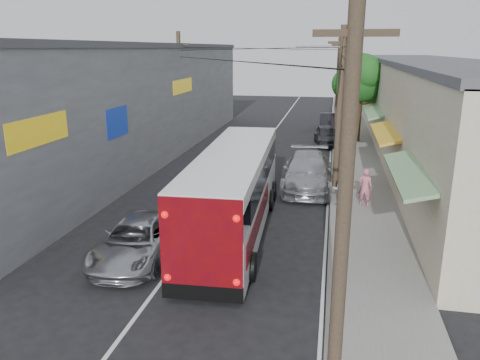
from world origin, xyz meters
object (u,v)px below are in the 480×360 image
Objects in this scene: parked_suv at (308,172)px; pedestrian_near at (365,187)px; jeepney at (137,240)px; parked_car_mid at (327,136)px; coach_bus at (235,190)px; parked_car_far at (329,122)px; pedestrian_far at (340,189)px.

pedestrian_near reaches higher than parked_suv.
jeepney is 1.14× the size of parked_car_mid.
pedestrian_near is (1.89, -14.04, 0.26)m from parked_car_mid.
parked_suv is 3.47× the size of pedestrian_near.
pedestrian_near is at bearing 37.09° from jeepney.
coach_bus is 2.65× the size of parked_car_far.
pedestrian_far is (6.80, 6.84, 0.17)m from jeepney.
parked_suv reaches higher than parked_car_far.
jeepney is at bearing -105.25° from parked_car_far.
jeepney is at bearing -119.93° from parked_suv.
parked_car_far is (6.00, 27.86, 0.03)m from jeepney.
pedestrian_far is (4.05, 3.72, -0.82)m from coach_bus.
parked_car_far is 2.47× the size of pedestrian_near.
parked_car_mid is at bearing -67.72° from pedestrian_near.
parked_suv is 1.41× the size of parked_car_mid.
parked_car_far is 2.92× the size of pedestrian_far.
coach_bus is 4.27m from jeepney.
pedestrian_near is (7.89, 6.89, 0.31)m from jeepney.
parked_car_far is at bearing -70.25° from pedestrian_near.
pedestrian_near reaches higher than parked_car_far.
coach_bus reaches higher than parked_car_far.
parked_car_far is 21.06m from pedestrian_near.
pedestrian_near is (1.89, -20.97, 0.28)m from parked_car_far.
coach_bus is at bearing 44.57° from jeepney.
pedestrian_near is at bearing -90.15° from parked_car_mid.
parked_car_mid is (6.00, 20.93, 0.05)m from jeepney.
parked_car_mid is at bearing -95.12° from pedestrian_far.
parked_car_far is at bearing 73.82° from jeepney.
pedestrian_near is 1.10m from pedestrian_far.
parked_suv is at bearing -30.25° from pedestrian_near.
parked_car_far reaches higher than jeepney.
pedestrian_near is at bearing 174.35° from pedestrian_far.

